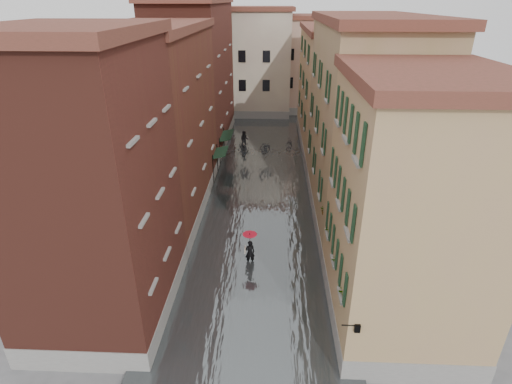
# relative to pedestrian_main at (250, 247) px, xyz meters

# --- Properties ---
(ground) EXTENTS (120.00, 120.00, 0.00)m
(ground) POSITION_rel_pedestrian_main_xyz_m (0.24, -2.03, -1.21)
(ground) COLOR #545456
(ground) RESTS_ON ground
(floodwater) EXTENTS (10.00, 60.00, 0.20)m
(floodwater) POSITION_rel_pedestrian_main_xyz_m (0.24, 10.97, -1.11)
(floodwater) COLOR #494F51
(floodwater) RESTS_ON ground
(building_left_near) EXTENTS (6.00, 8.00, 13.00)m
(building_left_near) POSITION_rel_pedestrian_main_xyz_m (-6.76, -4.03, 5.29)
(building_left_near) COLOR maroon
(building_left_near) RESTS_ON ground
(building_left_mid) EXTENTS (6.00, 14.00, 12.50)m
(building_left_mid) POSITION_rel_pedestrian_main_xyz_m (-6.76, 6.97, 5.04)
(building_left_mid) COLOR #562E1B
(building_left_mid) RESTS_ON ground
(building_left_far) EXTENTS (6.00, 16.00, 14.00)m
(building_left_far) POSITION_rel_pedestrian_main_xyz_m (-6.76, 21.97, 5.79)
(building_left_far) COLOR maroon
(building_left_far) RESTS_ON ground
(building_right_near) EXTENTS (6.00, 8.00, 11.50)m
(building_right_near) POSITION_rel_pedestrian_main_xyz_m (7.24, -4.03, 4.54)
(building_right_near) COLOR tan
(building_right_near) RESTS_ON ground
(building_right_mid) EXTENTS (6.00, 14.00, 13.00)m
(building_right_mid) POSITION_rel_pedestrian_main_xyz_m (7.24, 6.97, 5.29)
(building_right_mid) COLOR #A07E61
(building_right_mid) RESTS_ON ground
(building_right_far) EXTENTS (6.00, 16.00, 11.50)m
(building_right_far) POSITION_rel_pedestrian_main_xyz_m (7.24, 21.97, 4.54)
(building_right_far) COLOR tan
(building_right_far) RESTS_ON ground
(building_end_cream) EXTENTS (12.00, 9.00, 13.00)m
(building_end_cream) POSITION_rel_pedestrian_main_xyz_m (-2.76, 35.97, 5.29)
(building_end_cream) COLOR beige
(building_end_cream) RESTS_ON ground
(building_end_pink) EXTENTS (10.00, 9.00, 12.00)m
(building_end_pink) POSITION_rel_pedestrian_main_xyz_m (6.24, 37.97, 4.79)
(building_end_pink) COLOR tan
(building_end_pink) RESTS_ON ground
(awning_near) EXTENTS (1.09, 2.70, 2.80)m
(awning_near) POSITION_rel_pedestrian_main_xyz_m (-3.25, 12.29, 1.25)
(awning_near) COLOR black
(awning_near) RESTS_ON ground
(awning_far) EXTENTS (1.09, 3.34, 2.80)m
(awning_far) POSITION_rel_pedestrian_main_xyz_m (-3.24, 16.99, 1.27)
(awning_far) COLOR black
(awning_far) RESTS_ON ground
(wall_lantern) EXTENTS (0.71, 0.22, 0.35)m
(wall_lantern) POSITION_rel_pedestrian_main_xyz_m (4.57, -8.03, 1.80)
(wall_lantern) COLOR black
(wall_lantern) RESTS_ON ground
(window_planters) EXTENTS (0.59, 8.19, 0.84)m
(window_planters) POSITION_rel_pedestrian_main_xyz_m (4.36, -2.70, 2.30)
(window_planters) COLOR brown
(window_planters) RESTS_ON ground
(pedestrian_main) EXTENTS (0.86, 0.86, 2.06)m
(pedestrian_main) POSITION_rel_pedestrian_main_xyz_m (0.00, 0.00, 0.00)
(pedestrian_main) COLOR black
(pedestrian_main) RESTS_ON ground
(pedestrian_far) EXTENTS (0.90, 0.71, 1.84)m
(pedestrian_far) POSITION_rel_pedestrian_main_xyz_m (-1.79, 20.61, -0.29)
(pedestrian_far) COLOR black
(pedestrian_far) RESTS_ON ground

